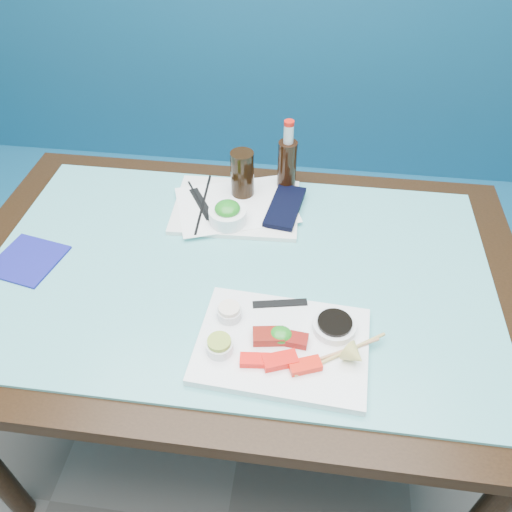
# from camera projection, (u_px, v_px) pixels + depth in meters

# --- Properties ---
(booth_bench) EXTENTS (3.00, 0.56, 1.17)m
(booth_bench) POSITION_uv_depth(u_px,v_px,m) (271.00, 192.00, 2.08)
(booth_bench) COLOR navy
(booth_bench) RESTS_ON ground
(dining_table) EXTENTS (1.40, 0.90, 0.75)m
(dining_table) POSITION_uv_depth(u_px,v_px,m) (238.00, 293.00, 1.28)
(dining_table) COLOR black
(dining_table) RESTS_ON ground
(glass_top) EXTENTS (1.22, 0.76, 0.01)m
(glass_top) POSITION_uv_depth(u_px,v_px,m) (237.00, 269.00, 1.22)
(glass_top) COLOR #59B2B3
(glass_top) RESTS_ON dining_table
(sashimi_plate) EXTENTS (0.37, 0.27, 0.02)m
(sashimi_plate) POSITION_uv_depth(u_px,v_px,m) (282.00, 345.00, 1.04)
(sashimi_plate) COLOR white
(sashimi_plate) RESTS_ON glass_top
(salmon_left) EXTENTS (0.06, 0.03, 0.01)m
(salmon_left) POSITION_uv_depth(u_px,v_px,m) (255.00, 360.00, 0.99)
(salmon_left) COLOR #FF100A
(salmon_left) RESTS_ON sashimi_plate
(salmon_mid) EXTENTS (0.08, 0.06, 0.02)m
(salmon_mid) POSITION_uv_depth(u_px,v_px,m) (280.00, 361.00, 0.99)
(salmon_mid) COLOR #F41109
(salmon_mid) RESTS_ON sashimi_plate
(salmon_right) EXTENTS (0.07, 0.05, 0.02)m
(salmon_right) POSITION_uv_depth(u_px,v_px,m) (305.00, 366.00, 0.98)
(salmon_right) COLOR red
(salmon_right) RESTS_ON sashimi_plate
(tuna_left) EXTENTS (0.07, 0.05, 0.02)m
(tuna_left) POSITION_uv_depth(u_px,v_px,m) (268.00, 336.00, 1.03)
(tuna_left) COLOR maroon
(tuna_left) RESTS_ON sashimi_plate
(tuna_right) EXTENTS (0.06, 0.04, 0.02)m
(tuna_right) POSITION_uv_depth(u_px,v_px,m) (295.00, 340.00, 1.03)
(tuna_right) COLOR maroon
(tuna_right) RESTS_ON sashimi_plate
(seaweed_garnish) EXTENTS (0.05, 0.05, 0.03)m
(seaweed_garnish) POSITION_uv_depth(u_px,v_px,m) (281.00, 335.00, 1.03)
(seaweed_garnish) COLOR #20821E
(seaweed_garnish) RESTS_ON sashimi_plate
(ramekin_wasabi) EXTENTS (0.07, 0.07, 0.02)m
(ramekin_wasabi) POSITION_uv_depth(u_px,v_px,m) (220.00, 347.00, 1.01)
(ramekin_wasabi) COLOR white
(ramekin_wasabi) RESTS_ON sashimi_plate
(wasabi_fill) EXTENTS (0.06, 0.06, 0.01)m
(wasabi_fill) POSITION_uv_depth(u_px,v_px,m) (219.00, 342.00, 1.00)
(wasabi_fill) COLOR #8FAB37
(wasabi_fill) RESTS_ON ramekin_wasabi
(ramekin_ginger) EXTENTS (0.06, 0.06, 0.02)m
(ramekin_ginger) POSITION_uv_depth(u_px,v_px,m) (229.00, 313.00, 1.07)
(ramekin_ginger) COLOR silver
(ramekin_ginger) RESTS_ON sashimi_plate
(ginger_fill) EXTENTS (0.06, 0.06, 0.01)m
(ginger_fill) POSITION_uv_depth(u_px,v_px,m) (229.00, 308.00, 1.06)
(ginger_fill) COLOR #FCE8CF
(ginger_fill) RESTS_ON ramekin_ginger
(soy_dish) EXTENTS (0.11, 0.11, 0.02)m
(soy_dish) POSITION_uv_depth(u_px,v_px,m) (334.00, 326.00, 1.05)
(soy_dish) COLOR white
(soy_dish) RESTS_ON sashimi_plate
(soy_fill) EXTENTS (0.08, 0.08, 0.01)m
(soy_fill) POSITION_uv_depth(u_px,v_px,m) (335.00, 322.00, 1.04)
(soy_fill) COLOR black
(soy_fill) RESTS_ON soy_dish
(lemon_wedge) EXTENTS (0.06, 0.06, 0.05)m
(lemon_wedge) POSITION_uv_depth(u_px,v_px,m) (355.00, 356.00, 0.98)
(lemon_wedge) COLOR #DCCE68
(lemon_wedge) RESTS_ON sashimi_plate
(chopstick_sleeve) EXTENTS (0.12, 0.04, 0.00)m
(chopstick_sleeve) POSITION_uv_depth(u_px,v_px,m) (280.00, 303.00, 1.11)
(chopstick_sleeve) COLOR black
(chopstick_sleeve) RESTS_ON sashimi_plate
(wooden_chopstick_a) EXTENTS (0.18, 0.10, 0.01)m
(wooden_chopstick_a) POSITION_uv_depth(u_px,v_px,m) (336.00, 353.00, 1.01)
(wooden_chopstick_a) COLOR tan
(wooden_chopstick_a) RESTS_ON sashimi_plate
(wooden_chopstick_b) EXTENTS (0.18, 0.13, 0.01)m
(wooden_chopstick_b) POSITION_uv_depth(u_px,v_px,m) (341.00, 354.00, 1.01)
(wooden_chopstick_b) COLOR tan
(wooden_chopstick_b) RESTS_ON sashimi_plate
(serving_tray) EXTENTS (0.35, 0.27, 0.01)m
(serving_tray) POSITION_uv_depth(u_px,v_px,m) (236.00, 207.00, 1.38)
(serving_tray) COLOR white
(serving_tray) RESTS_ON glass_top
(paper_placemat) EXTENTS (0.37, 0.32, 0.00)m
(paper_placemat) POSITION_uv_depth(u_px,v_px,m) (236.00, 205.00, 1.37)
(paper_placemat) COLOR white
(paper_placemat) RESTS_ON serving_tray
(seaweed_bowl) EXTENTS (0.11, 0.11, 0.04)m
(seaweed_bowl) POSITION_uv_depth(u_px,v_px,m) (228.00, 216.00, 1.31)
(seaweed_bowl) COLOR white
(seaweed_bowl) RESTS_ON serving_tray
(seaweed_salad) EXTENTS (0.08, 0.08, 0.03)m
(seaweed_salad) POSITION_uv_depth(u_px,v_px,m) (227.00, 208.00, 1.29)
(seaweed_salad) COLOR #1E801D
(seaweed_salad) RESTS_ON seaweed_bowl
(cola_glass) EXTENTS (0.07, 0.07, 0.13)m
(cola_glass) POSITION_uv_depth(u_px,v_px,m) (242.00, 174.00, 1.37)
(cola_glass) COLOR black
(cola_glass) RESTS_ON serving_tray
(navy_pouch) EXTENTS (0.11, 0.19, 0.01)m
(navy_pouch) POSITION_uv_depth(u_px,v_px,m) (285.00, 207.00, 1.36)
(navy_pouch) COLOR black
(navy_pouch) RESTS_ON serving_tray
(fork) EXTENTS (0.02, 0.10, 0.01)m
(fork) POSITION_uv_depth(u_px,v_px,m) (286.00, 184.00, 1.43)
(fork) COLOR silver
(fork) RESTS_ON serving_tray
(black_chopstick_a) EXTENTS (0.11, 0.19, 0.01)m
(black_chopstick_a) POSITION_uv_depth(u_px,v_px,m) (200.00, 203.00, 1.38)
(black_chopstick_a) COLOR black
(black_chopstick_a) RESTS_ON serving_tray
(black_chopstick_b) EXTENTS (0.02, 0.26, 0.01)m
(black_chopstick_b) POSITION_uv_depth(u_px,v_px,m) (203.00, 203.00, 1.37)
(black_chopstick_b) COLOR black
(black_chopstick_b) RESTS_ON serving_tray
(tray_sleeve) EXTENTS (0.10, 0.14, 0.00)m
(tray_sleeve) POSITION_uv_depth(u_px,v_px,m) (202.00, 204.00, 1.38)
(tray_sleeve) COLOR black
(tray_sleeve) RESTS_ON serving_tray
(cola_bottle_body) EXTENTS (0.06, 0.06, 0.15)m
(cola_bottle_body) POSITION_uv_depth(u_px,v_px,m) (287.00, 166.00, 1.40)
(cola_bottle_body) COLOR black
(cola_bottle_body) RESTS_ON glass_top
(cola_bottle_neck) EXTENTS (0.03, 0.03, 0.05)m
(cola_bottle_neck) POSITION_uv_depth(u_px,v_px,m) (289.00, 134.00, 1.33)
(cola_bottle_neck) COLOR silver
(cola_bottle_neck) RESTS_ON cola_bottle_body
(cola_bottle_cap) EXTENTS (0.03, 0.03, 0.01)m
(cola_bottle_cap) POSITION_uv_depth(u_px,v_px,m) (289.00, 123.00, 1.31)
(cola_bottle_cap) COLOR red
(cola_bottle_cap) RESTS_ON cola_bottle_neck
(blue_napkin) EXTENTS (0.18, 0.18, 0.01)m
(blue_napkin) POSITION_uv_depth(u_px,v_px,m) (28.00, 260.00, 1.23)
(blue_napkin) COLOR navy
(blue_napkin) RESTS_ON glass_top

